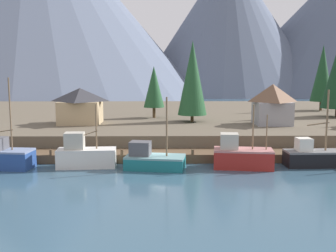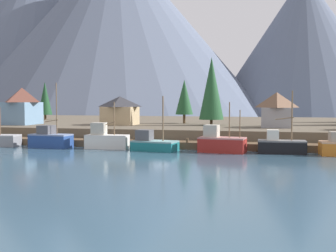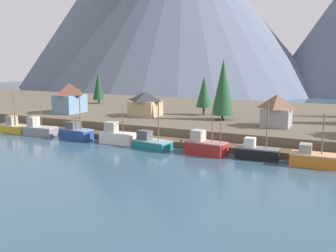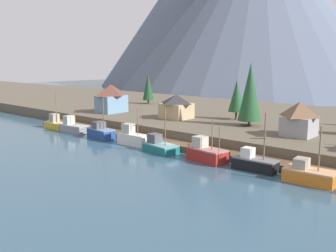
{
  "view_description": "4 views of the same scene",
  "coord_description": "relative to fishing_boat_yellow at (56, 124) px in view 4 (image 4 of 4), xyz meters",
  "views": [
    {
      "loc": [
        0.59,
        -43.73,
        10.4
      ],
      "look_at": [
        1.22,
        2.41,
        3.97
      ],
      "focal_mm": 42.39,
      "sensor_mm": 36.0,
      "label": 1
    },
    {
      "loc": [
        15.01,
        -59.69,
        7.12
      ],
      "look_at": [
        0.77,
        1.71,
        3.27
      ],
      "focal_mm": 45.17,
      "sensor_mm": 36.0,
      "label": 2
    },
    {
      "loc": [
        29.66,
        -56.98,
        14.34
      ],
      "look_at": [
        -0.23,
        3.62,
        2.95
      ],
      "focal_mm": 40.78,
      "sensor_mm": 36.0,
      "label": 3
    },
    {
      "loc": [
        41.74,
        -48.25,
        15.46
      ],
      "look_at": [
        -1.68,
        1.36,
        3.85
      ],
      "focal_mm": 40.24,
      "sensor_mm": 36.0,
      "label": 4
    }
  ],
  "objects": [
    {
      "name": "fishing_boat_orange",
      "position": [
        58.26,
        -0.39,
        -0.0
      ],
      "size": [
        6.4,
        3.38,
        7.48
      ],
      "rotation": [
        0.0,
        0.0,
        0.05
      ],
      "color": "#CC6B1E",
      "rests_on": "ground_plane"
    },
    {
      "name": "fishing_boat_blue",
      "position": [
        16.6,
        -0.37,
        0.19
      ],
      "size": [
        6.51,
        3.39,
        9.71
      ],
      "rotation": [
        0.0,
        0.0,
        -0.1
      ],
      "color": "navy",
      "rests_on": "ground_plane"
    },
    {
      "name": "fishing_boat_white",
      "position": [
        25.41,
        -0.04,
        0.27
      ],
      "size": [
        6.38,
        2.74,
        6.87
      ],
      "rotation": [
        0.0,
        0.0,
        0.06
      ],
      "color": "silver",
      "rests_on": "ground_plane"
    },
    {
      "name": "shoreline_bank",
      "position": [
        33.3,
        33.46,
        0.16
      ],
      "size": [
        400.0,
        56.0,
        2.5
      ],
      "primitive_type": "cube",
      "color": "brown",
      "rests_on": "ground_plane"
    },
    {
      "name": "fishing_boat_red",
      "position": [
        42.36,
        -0.53,
        0.21
      ],
      "size": [
        6.59,
        3.72,
        6.87
      ],
      "rotation": [
        0.0,
        0.0,
        -0.13
      ],
      "color": "maroon",
      "rests_on": "ground_plane"
    },
    {
      "name": "fishing_boat_black",
      "position": [
        50.33,
        0.02,
        0.02
      ],
      "size": [
        6.33,
        2.64,
        8.4
      ],
      "rotation": [
        0.0,
        0.0,
        0.03
      ],
      "color": "black",
      "rests_on": "ground_plane"
    },
    {
      "name": "mountain_west_peak",
      "position": [
        -65.63,
        144.48,
        43.23
      ],
      "size": [
        122.08,
        122.08,
        88.63
      ],
      "primitive_type": "cone",
      "color": "slate",
      "rests_on": "ground_plane"
    },
    {
      "name": "conifer_mid_right",
      "position": [
        32.43,
        24.6,
        6.66
      ],
      "size": [
        3.51,
        3.51,
        8.73
      ],
      "color": "#4C3823",
      "rests_on": "shoreline_bank"
    },
    {
      "name": "mountain_central_peak",
      "position": [
        -19.29,
        128.95,
        39.59
      ],
      "size": [
        138.28,
        138.28,
        81.34
      ],
      "primitive_type": "cone",
      "color": "slate",
      "rests_on": "ground_plane"
    },
    {
      "name": "conifer_back_right",
      "position": [
        38.52,
        19.44,
        8.21
      ],
      "size": [
        4.53,
        4.53,
        12.52
      ],
      "color": "#4C3823",
      "rests_on": "shoreline_bank"
    },
    {
      "name": "fishing_boat_teal",
      "position": [
        32.81,
        -0.73,
        -0.11
      ],
      "size": [
        6.68,
        4.11,
        7.7
      ],
      "rotation": [
        0.0,
        0.0,
        -0.16
      ],
      "color": "#196B70",
      "rests_on": "ground_plane"
    },
    {
      "name": "house_grey",
      "position": [
        50.09,
        15.84,
        4.48
      ],
      "size": [
        5.28,
        5.3,
        5.99
      ],
      "color": "gray",
      "rests_on": "shoreline_bank"
    },
    {
      "name": "conifer_back_left",
      "position": [
        -3.24,
        33.68,
        6.5
      ],
      "size": [
        3.31,
        3.31,
        9.03
      ],
      "color": "#4C3823",
      "rests_on": "shoreline_bank"
    },
    {
      "name": "dock",
      "position": [
        33.3,
        3.45,
        -0.58
      ],
      "size": [
        80.0,
        4.0,
        1.6
      ],
      "color": "brown",
      "rests_on": "ground_plane"
    },
    {
      "name": "fishing_boat_grey",
      "position": [
        7.53,
        -0.41,
        0.1
      ],
      "size": [
        6.5,
        3.41,
        6.08
      ],
      "rotation": [
        0.0,
        0.0,
        0.1
      ],
      "color": "gray",
      "rests_on": "ground_plane"
    },
    {
      "name": "ground_plane",
      "position": [
        33.3,
        21.46,
        -1.59
      ],
      "size": [
        400.0,
        400.0,
        1.0
      ],
      "primitive_type": "cube",
      "color": "#335166"
    },
    {
      "name": "fishing_boat_yellow",
      "position": [
        0.0,
        0.0,
        0.0
      ],
      "size": [
        6.29,
        2.67,
        8.63
      ],
      "rotation": [
        0.0,
        0.0,
        -0.02
      ],
      "color": "gold",
      "rests_on": "ground_plane"
    },
    {
      "name": "house_blue",
      "position": [
        2.88,
        14.17,
        5.0
      ],
      "size": [
        5.37,
        7.03,
        7.01
      ],
      "color": "#6689A8",
      "rests_on": "shoreline_bank"
    },
    {
      "name": "house_tan",
      "position": [
        21.53,
        17.18,
        4.15
      ],
      "size": [
        6.27,
        5.9,
        5.36
      ],
      "color": "tan",
      "rests_on": "shoreline_bank"
    }
  ]
}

